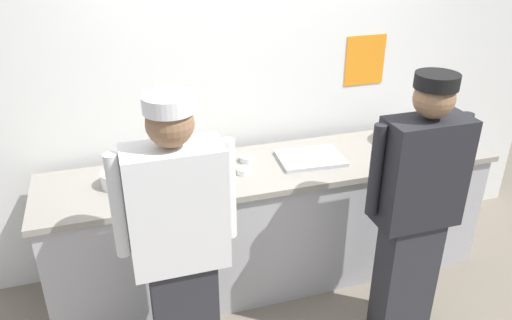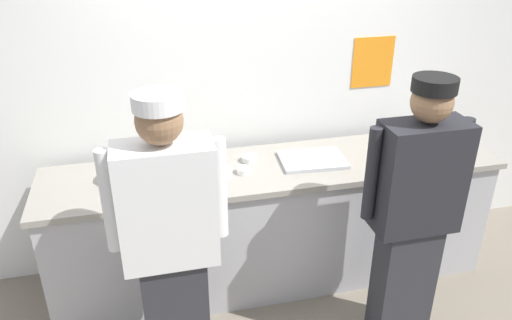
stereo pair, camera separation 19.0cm
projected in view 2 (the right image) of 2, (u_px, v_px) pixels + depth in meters
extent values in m
plane|color=slate|center=(286.00, 307.00, 3.48)|extent=(9.00, 9.00, 0.00)
cube|color=white|center=(258.00, 80.00, 3.59)|extent=(4.84, 0.10, 2.74)
cube|color=orange|center=(373.00, 62.00, 3.69)|extent=(0.32, 0.01, 0.37)
cube|color=#B2B2B7|center=(274.00, 225.00, 3.60)|extent=(3.03, 0.63, 0.88)
cube|color=gray|center=(275.00, 168.00, 3.39)|extent=(3.09, 0.68, 0.04)
cube|color=#2D2D33|center=(177.00, 318.00, 2.82)|extent=(0.34, 0.20, 0.83)
cube|color=white|center=(167.00, 205.00, 2.49)|extent=(0.48, 0.24, 0.65)
cylinder|color=white|center=(108.00, 202.00, 2.45)|extent=(0.07, 0.07, 0.56)
cylinder|color=white|center=(220.00, 189.00, 2.57)|extent=(0.07, 0.07, 0.56)
sphere|color=#8C6647|center=(159.00, 121.00, 2.29)|extent=(0.22, 0.22, 0.22)
cylinder|color=white|center=(157.00, 101.00, 2.25)|extent=(0.23, 0.23, 0.08)
cube|color=#2D2D33|center=(402.00, 282.00, 3.10)|extent=(0.34, 0.20, 0.82)
cube|color=#232328|center=(420.00, 177.00, 2.78)|extent=(0.48, 0.24, 0.65)
cylinder|color=#232328|center=(371.00, 174.00, 2.74)|extent=(0.07, 0.07, 0.55)
cylinder|color=#232328|center=(460.00, 164.00, 2.86)|extent=(0.07, 0.07, 0.55)
sphere|color=#8C6647|center=(432.00, 102.00, 2.58)|extent=(0.22, 0.22, 0.22)
cylinder|color=black|center=(435.00, 84.00, 2.54)|extent=(0.23, 0.23, 0.08)
cylinder|color=white|center=(119.00, 180.00, 3.19)|extent=(0.21, 0.21, 0.01)
cylinder|color=white|center=(119.00, 179.00, 3.18)|extent=(0.21, 0.21, 0.01)
cylinder|color=white|center=(119.00, 177.00, 3.18)|extent=(0.21, 0.21, 0.01)
cylinder|color=white|center=(118.00, 175.00, 3.17)|extent=(0.21, 0.21, 0.01)
cylinder|color=white|center=(118.00, 174.00, 3.17)|extent=(0.21, 0.21, 0.01)
cylinder|color=white|center=(118.00, 172.00, 3.16)|extent=(0.21, 0.21, 0.01)
cylinder|color=white|center=(118.00, 170.00, 3.16)|extent=(0.21, 0.21, 0.01)
cylinder|color=white|center=(117.00, 169.00, 3.15)|extent=(0.21, 0.21, 0.01)
cylinder|color=white|center=(191.00, 179.00, 3.21)|extent=(0.19, 0.19, 0.01)
cylinder|color=white|center=(191.00, 177.00, 3.20)|extent=(0.19, 0.19, 0.01)
cylinder|color=white|center=(191.00, 175.00, 3.20)|extent=(0.19, 0.19, 0.01)
cylinder|color=white|center=(191.00, 174.00, 3.19)|extent=(0.19, 0.19, 0.01)
cylinder|color=white|center=(191.00, 172.00, 3.19)|extent=(0.19, 0.19, 0.01)
cylinder|color=#B7BABF|center=(409.00, 139.00, 3.64)|extent=(0.32, 0.32, 0.11)
cube|color=#B7BABF|center=(312.00, 160.00, 3.44)|extent=(0.46, 0.35, 0.02)
cylinder|color=#56A333|center=(170.00, 158.00, 3.29)|extent=(0.06, 0.06, 0.17)
cone|color=#56A333|center=(169.00, 144.00, 3.24)|extent=(0.05, 0.05, 0.04)
cylinder|color=red|center=(439.00, 150.00, 3.41)|extent=(0.06, 0.06, 0.17)
cone|color=red|center=(441.00, 136.00, 3.37)|extent=(0.05, 0.05, 0.04)
cylinder|color=white|center=(249.00, 159.00, 3.43)|extent=(0.10, 0.10, 0.04)
cylinder|color=#5B932D|center=(249.00, 157.00, 3.43)|extent=(0.08, 0.08, 0.01)
cylinder|color=white|center=(144.00, 191.00, 3.04)|extent=(0.09, 0.09, 0.04)
cylinder|color=gold|center=(144.00, 189.00, 3.03)|extent=(0.08, 0.08, 0.01)
cylinder|color=white|center=(197.00, 164.00, 3.36)|extent=(0.08, 0.08, 0.04)
cylinder|color=orange|center=(196.00, 162.00, 3.36)|extent=(0.07, 0.07, 0.01)
cylinder|color=white|center=(244.00, 170.00, 3.28)|extent=(0.09, 0.09, 0.04)
cylinder|color=gold|center=(244.00, 169.00, 3.28)|extent=(0.08, 0.08, 0.01)
cylinder|color=white|center=(225.00, 173.00, 3.21)|extent=(0.09, 0.09, 0.08)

